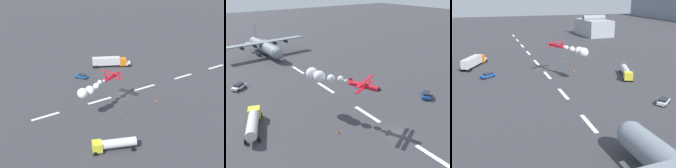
{
  "view_description": "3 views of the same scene",
  "coord_description": "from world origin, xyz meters",
  "views": [
    {
      "loc": [
        46.85,
        68.66,
        42.79
      ],
      "look_at": [
        6.4,
        3.51,
        6.41
      ],
      "focal_mm": 47.6,
      "sensor_mm": 36.0,
      "label": 1
    },
    {
      "loc": [
        -22.67,
        30.45,
        26.92
      ],
      "look_at": [
        17.1,
        1.88,
        4.75
      ],
      "focal_mm": 36.13,
      "sensor_mm": 36.0,
      "label": 2
    },
    {
      "loc": [
        86.75,
        -18.64,
        24.26
      ],
      "look_at": [
        26.11,
        0.0,
        2.8
      ],
      "focal_mm": 43.28,
      "sensor_mm": 36.0,
      "label": 3
    }
  ],
  "objects": [
    {
      "name": "ground_plane",
      "position": [
        0.0,
        0.0,
        0.0
      ],
      "size": [
        440.0,
        440.0,
        0.0
      ],
      "primitive_type": "plane",
      "color": "#38383D",
      "rests_on": "ground"
    },
    {
      "name": "followme_car_yellow",
      "position": [
        5.74,
        -17.79,
        0.81
      ],
      "size": [
        4.03,
        4.64,
        1.52
      ],
      "color": "#194CA5",
      "rests_on": "ground"
    },
    {
      "name": "runway_stripe_4",
      "position": [
        -8.54,
        0.0,
        0.01
      ],
      "size": [
        8.0,
        0.9,
        0.01
      ],
      "primitive_type": "cube",
      "color": "white",
      "rests_on": "ground"
    },
    {
      "name": "traffic_cone_far",
      "position": [
        6.62,
        9.41,
        0.38
      ],
      "size": [
        0.44,
        0.44,
        0.75
      ],
      "primitive_type": "cone",
      "color": "orange",
      "rests_on": "ground"
    },
    {
      "name": "runway_stripe_3",
      "position": [
        -25.63,
        0.0,
        0.01
      ],
      "size": [
        8.0,
        0.9,
        0.01
      ],
      "primitive_type": "cube",
      "color": "white",
      "rests_on": "ground"
    },
    {
      "name": "runway_stripe_5",
      "position": [
        8.54,
        0.0,
        0.01
      ],
      "size": [
        8.0,
        0.9,
        0.01
      ],
      "primitive_type": "cube",
      "color": "white",
      "rests_on": "ground"
    },
    {
      "name": "hangar_building",
      "position": [
        -64.81,
        46.43,
        4.91
      ],
      "size": [
        25.83,
        15.57,
        11.97
      ],
      "color": "#9EA3AD",
      "rests_on": "ground"
    },
    {
      "name": "runway_stripe_0",
      "position": [
        -76.9,
        0.0,
        0.01
      ],
      "size": [
        8.0,
        0.9,
        0.01
      ],
      "primitive_type": "cube",
      "color": "white",
      "rests_on": "ground"
    },
    {
      "name": "runway_stripe_7",
      "position": [
        42.72,
        0.0,
        0.01
      ],
      "size": [
        8.0,
        0.9,
        0.01
      ],
      "primitive_type": "cube",
      "color": "white",
      "rests_on": "ground"
    },
    {
      "name": "semi_truck_orange",
      "position": [
        -8.37,
        -21.79,
        2.12
      ],
      "size": [
        14.13,
        8.8,
        3.7
      ],
      "color": "silver",
      "rests_on": "ground"
    },
    {
      "name": "airport_staff_sedan",
      "position": [
        38.84,
        19.88,
        0.81
      ],
      "size": [
        3.87,
        4.33,
        1.52
      ],
      "color": "white",
      "rests_on": "ground"
    },
    {
      "name": "runway_stripe_1",
      "position": [
        -59.81,
        0.0,
        0.01
      ],
      "size": [
        8.0,
        0.9,
        0.01
      ],
      "primitive_type": "cube",
      "color": "white",
      "rests_on": "ground"
    },
    {
      "name": "runway_stripe_6",
      "position": [
        25.63,
        0.0,
        0.01
      ],
      "size": [
        8.0,
        0.9,
        0.01
      ],
      "primitive_type": "cube",
      "color": "white",
      "rests_on": "ground"
    },
    {
      "name": "traffic_cone_near",
      "position": [
        -5.55,
        9.33,
        0.38
      ],
      "size": [
        0.44,
        0.44,
        0.75
      ],
      "primitive_type": "cone",
      "color": "orange",
      "rests_on": "ground"
    },
    {
      "name": "stunt_biplane_red",
      "position": [
        14.82,
        7.11,
        8.63
      ],
      "size": [
        16.66,
        9.45,
        2.71
      ],
      "color": "red"
    },
    {
      "name": "fuel_tanker_truck",
      "position": [
        17.59,
        22.25,
        1.75
      ],
      "size": [
        10.27,
        6.01,
        2.9
      ],
      "color": "yellow",
      "rests_on": "ground"
    },
    {
      "name": "runway_stripe_2",
      "position": [
        -42.72,
        0.0,
        0.01
      ],
      "size": [
        8.0,
        0.9,
        0.01
      ],
      "primitive_type": "cube",
      "color": "white",
      "rests_on": "ground"
    }
  ]
}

